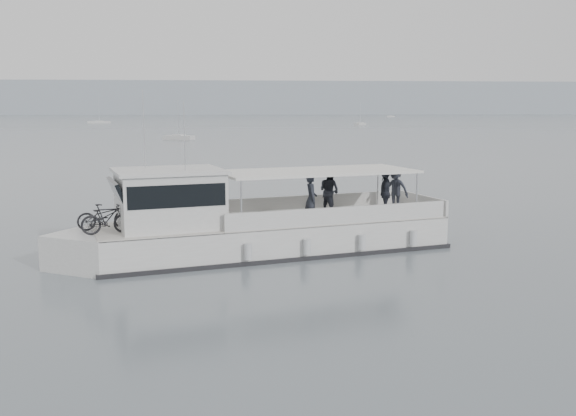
{
  "coord_description": "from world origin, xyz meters",
  "views": [
    {
      "loc": [
        2.23,
        -22.42,
        5.13
      ],
      "look_at": [
        4.25,
        0.23,
        1.6
      ],
      "focal_mm": 40.0,
      "sensor_mm": 36.0,
      "label": 1
    }
  ],
  "objects": [
    {
      "name": "ground",
      "position": [
        0.0,
        0.0,
        0.0
      ],
      "size": [
        1400.0,
        1400.0,
        0.0
      ],
      "primitive_type": "plane",
      "color": "slate",
      "rests_on": "ground"
    },
    {
      "name": "headland",
      "position": [
        0.0,
        560.0,
        14.0
      ],
      "size": [
        1400.0,
        90.0,
        28.0
      ],
      "primitive_type": "cube",
      "color": "#939EA8",
      "rests_on": "ground"
    },
    {
      "name": "tour_boat",
      "position": [
        2.55,
        -0.11,
        0.98
      ],
      "size": [
        14.22,
        6.82,
        5.99
      ],
      "rotation": [
        0.0,
        0.0,
        0.28
      ],
      "color": "silver",
      "rests_on": "ground"
    },
    {
      "name": "moored_fleet",
      "position": [
        -44.84,
        212.15,
        0.36
      ],
      "size": [
        455.4,
        323.43,
        10.78
      ],
      "color": "silver",
      "rests_on": "ground"
    }
  ]
}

